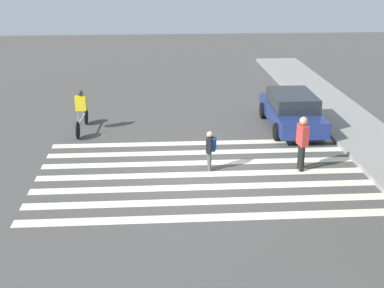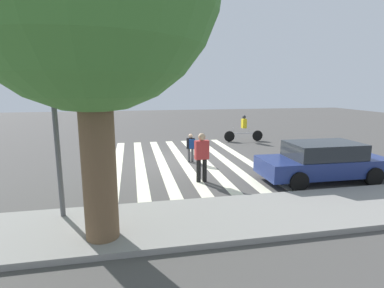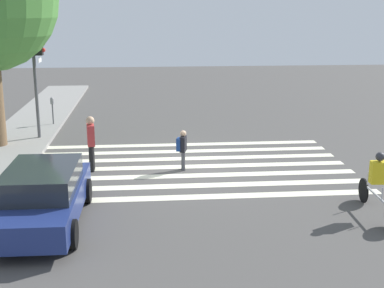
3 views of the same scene
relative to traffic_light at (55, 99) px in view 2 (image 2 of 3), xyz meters
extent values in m
plane|color=#4C4947|center=(-3.94, -5.35, -3.00)|extent=(60.00, 60.00, 0.00)
cube|color=gray|center=(-3.94, 0.90, -2.93)|extent=(36.00, 2.50, 0.14)
cube|color=#F2EDCC|center=(-6.79, -5.35, -3.00)|extent=(0.41, 10.00, 0.01)
cube|color=#F2EDCC|center=(-5.84, -5.35, -3.00)|extent=(0.41, 10.00, 0.01)
cube|color=#F2EDCC|center=(-4.89, -5.35, -3.00)|extent=(0.41, 10.00, 0.01)
cube|color=#F2EDCC|center=(-3.94, -5.35, -3.00)|extent=(0.41, 10.00, 0.01)
cube|color=#F2EDCC|center=(-2.99, -5.35, -3.00)|extent=(0.41, 10.00, 0.01)
cube|color=#F2EDCC|center=(-2.04, -5.35, -3.00)|extent=(0.41, 10.00, 0.01)
cube|color=#F2EDCC|center=(-1.09, -5.35, -3.00)|extent=(0.41, 10.00, 0.01)
cylinder|color=#515456|center=(0.00, 0.13, -0.86)|extent=(0.12, 0.12, 4.29)
cube|color=black|center=(0.00, -0.08, 0.66)|extent=(0.32, 0.26, 0.84)
cube|color=silver|center=(0.00, -0.08, 0.06)|extent=(0.60, 0.02, 0.16)
sphere|color=#590F0F|center=(0.00, -0.24, 0.89)|extent=(0.15, 0.15, 0.15)
sphere|color=#59470F|center=(0.00, -0.24, 0.66)|extent=(0.15, 0.15, 0.15)
sphere|color=red|center=(0.00, -0.24, 0.43)|extent=(0.15, 0.15, 0.15)
cylinder|color=brown|center=(-1.06, 1.42, -1.30)|extent=(0.70, 0.70, 3.40)
cylinder|color=black|center=(-4.20, -2.23, -2.59)|extent=(0.15, 0.15, 0.82)
cylinder|color=black|center=(-3.99, -2.23, -2.59)|extent=(0.15, 0.15, 0.82)
cube|color=#B73333|center=(-4.09, -2.23, -1.86)|extent=(0.50, 0.28, 0.65)
sphere|color=tan|center=(-4.09, -2.23, -1.40)|extent=(0.26, 0.26, 0.26)
cylinder|color=#4C4C51|center=(-4.35, -5.07, -2.70)|extent=(0.11, 0.11, 0.60)
cylinder|color=#4C4C51|center=(-4.19, -5.07, -2.70)|extent=(0.11, 0.11, 0.60)
cube|color=black|center=(-4.27, -5.07, -2.16)|extent=(0.38, 0.25, 0.48)
sphere|color=tan|center=(-4.27, -5.07, -1.83)|extent=(0.19, 0.19, 0.19)
cube|color=navy|center=(-4.31, -4.94, -2.16)|extent=(0.29, 0.19, 0.40)
cylinder|color=black|center=(-7.56, -9.55, -2.68)|extent=(0.65, 0.07, 0.65)
cylinder|color=black|center=(-9.34, -9.45, -2.68)|extent=(0.65, 0.07, 0.65)
cube|color=#B2B2B7|center=(-8.45, -9.50, -2.50)|extent=(1.52, 0.12, 0.04)
cylinder|color=#B2B2B7|center=(-8.76, -9.48, -2.34)|extent=(0.03, 0.03, 0.32)
cylinder|color=#B2B2B7|center=(-7.78, -9.54, -2.30)|extent=(0.03, 0.03, 0.40)
cube|color=yellow|center=(-8.45, -9.50, -1.91)|extent=(0.26, 0.41, 0.55)
sphere|color=#333338|center=(-8.45, -9.50, -1.51)|extent=(0.22, 0.22, 0.22)
cube|color=navy|center=(-8.30, -1.50, -2.45)|extent=(4.47, 1.76, 0.59)
cube|color=#23282D|center=(-8.30, -1.50, -1.89)|extent=(2.47, 1.60, 0.54)
cylinder|color=black|center=(-6.91, -0.68, -2.68)|extent=(0.64, 0.21, 0.64)
cylinder|color=black|center=(-6.93, -2.36, -2.68)|extent=(0.64, 0.21, 0.64)
cylinder|color=black|center=(-9.67, -0.65, -2.68)|extent=(0.64, 0.21, 0.64)
cylinder|color=black|center=(-9.69, -2.32, -2.68)|extent=(0.64, 0.21, 0.64)
camera|label=1|loc=(11.09, -6.66, 3.39)|focal=50.00mm
camera|label=2|loc=(-1.75, 7.60, 0.29)|focal=28.00mm
camera|label=3|loc=(-20.30, -3.91, 1.95)|focal=50.00mm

